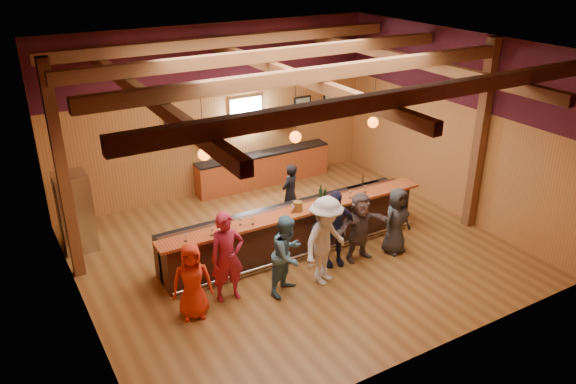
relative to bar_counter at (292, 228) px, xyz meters
name	(u,v)px	position (x,y,z in m)	size (l,w,h in m)	color
room	(294,112)	(-0.02, -0.09, 2.69)	(9.04, 9.00, 4.52)	brown
bar_counter	(292,228)	(0.00, 0.00, 0.00)	(6.30, 1.07, 1.11)	black
back_bar_cabinet	(264,168)	(1.18, 3.57, -0.05)	(4.00, 0.52, 0.95)	#913B1A
window	(246,115)	(0.78, 3.80, 1.53)	(0.95, 0.09, 0.95)	silver
framed_pictures	(274,109)	(1.65, 3.79, 1.58)	(5.35, 0.05, 0.45)	black
wine_shelves	(247,130)	(0.78, 3.73, 1.10)	(3.00, 0.18, 0.30)	#913B1A
pendant_lights	(295,137)	(-0.02, -0.15, 2.19)	(4.24, 0.24, 1.37)	black
stainless_fridge	(75,212)	(-4.12, 2.45, 0.38)	(0.70, 0.70, 1.80)	silver
customer_orange	(192,281)	(-2.82, -1.21, 0.22)	(0.73, 0.47, 1.49)	red
customer_redvest	(227,257)	(-2.03, -1.02, 0.39)	(0.67, 0.44, 1.83)	maroon
customer_denim	(288,255)	(-0.92, -1.38, 0.30)	(0.80, 0.62, 1.65)	teal
customer_white	(326,241)	(-0.11, -1.48, 0.42)	(1.22, 0.70, 1.88)	beige
customer_navy	(334,228)	(0.43, -0.99, 0.33)	(1.00, 0.42, 1.71)	#181A31
customer_brown	(360,227)	(1.04, -1.09, 0.26)	(1.44, 0.46, 1.56)	#574745
customer_dark	(396,221)	(1.92, -1.25, 0.24)	(0.74, 0.48, 1.52)	#2B2C2E
bartender	(290,193)	(0.67, 1.23, 0.22)	(0.54, 0.36, 1.49)	black
ice_bucket	(298,206)	(-0.06, -0.34, 0.69)	(0.20, 0.20, 0.21)	brown
bottle_a	(321,195)	(0.62, -0.18, 0.74)	(0.08, 0.08, 0.38)	black
bottle_b	(325,195)	(0.74, -0.17, 0.71)	(0.07, 0.07, 0.31)	black
glass_a	(185,236)	(-2.60, -0.39, 0.71)	(0.07, 0.07, 0.17)	silver
glass_b	(212,230)	(-2.07, -0.42, 0.71)	(0.08, 0.08, 0.17)	silver
glass_c	(240,220)	(-1.40, -0.30, 0.70)	(0.07, 0.07, 0.16)	silver
glass_d	(253,219)	(-1.17, -0.41, 0.71)	(0.08, 0.08, 0.17)	silver
glass_e	(292,207)	(-0.21, -0.36, 0.73)	(0.09, 0.09, 0.19)	silver
glass_f	(333,195)	(0.89, -0.27, 0.73)	(0.09, 0.09, 0.19)	silver
glass_g	(350,193)	(1.29, -0.36, 0.71)	(0.08, 0.08, 0.18)	silver
glass_h	(365,187)	(1.77, -0.29, 0.71)	(0.08, 0.08, 0.17)	silver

